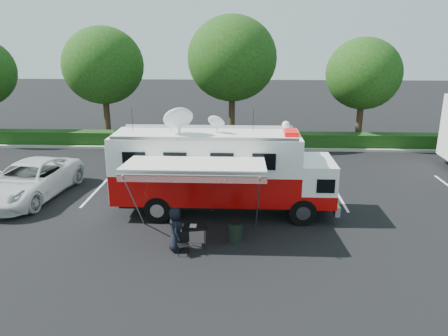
# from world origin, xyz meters

# --- Properties ---
(ground_plane) EXTENTS (120.00, 120.00, 0.00)m
(ground_plane) POSITION_xyz_m (0.00, 0.00, 0.00)
(ground_plane) COLOR black
(ground_plane) RESTS_ON ground
(back_border) EXTENTS (60.00, 6.14, 8.87)m
(back_border) POSITION_xyz_m (1.14, 12.90, 5.00)
(back_border) COLOR #9E998E
(back_border) RESTS_ON ground_plane
(stall_lines) EXTENTS (24.12, 5.50, 0.01)m
(stall_lines) POSITION_xyz_m (-0.50, 3.00, 0.00)
(stall_lines) COLOR silver
(stall_lines) RESTS_ON ground_plane
(command_truck) EXTENTS (9.42, 2.59, 4.53)m
(command_truck) POSITION_xyz_m (-0.08, -0.00, 1.94)
(command_truck) COLOR black
(command_truck) RESTS_ON ground_plane
(awning) EXTENTS (5.14, 2.66, 3.11)m
(awning) POSITION_xyz_m (-0.93, -2.69, 2.91)
(awning) COLOR silver
(awning) RESTS_ON ground_plane
(white_suv) EXTENTS (3.57, 6.52, 1.73)m
(white_suv) POSITION_xyz_m (-9.32, 1.46, 0.00)
(white_suv) COLOR silver
(white_suv) RESTS_ON ground_plane
(person) EXTENTS (0.67, 0.89, 1.64)m
(person) POSITION_xyz_m (-1.55, -3.56, 0.00)
(person) COLOR black
(person) RESTS_ON ground_plane
(folding_table) EXTENTS (1.06, 0.84, 0.81)m
(folding_table) POSITION_xyz_m (-0.92, -3.24, 0.76)
(folding_table) COLOR black
(folding_table) RESTS_ON ground_plane
(folding_chair) EXTENTS (0.51, 0.54, 0.81)m
(folding_chair) POSITION_xyz_m (-1.24, -3.82, 0.47)
(folding_chair) COLOR black
(folding_chair) RESTS_ON ground_plane
(trash_bin) EXTENTS (0.54, 0.54, 0.81)m
(trash_bin) POSITION_xyz_m (0.58, -2.76, 0.41)
(trash_bin) COLOR black
(trash_bin) RESTS_ON ground_plane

